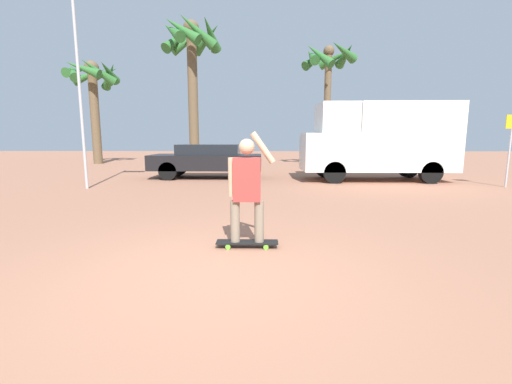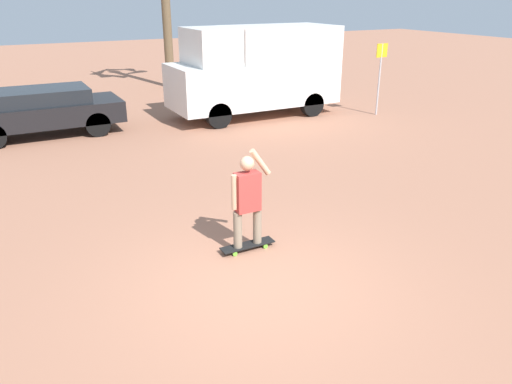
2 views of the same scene
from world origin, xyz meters
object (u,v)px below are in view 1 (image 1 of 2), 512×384
palm_tree_far_left (93,82)px  flagpole (81,57)px  palm_tree_center_background (191,51)px  street_sign (511,141)px  camper_van (379,139)px  person_skateboarder (247,185)px  parked_car_black (207,160)px  palm_tree_near_van (328,67)px  skateboard (247,242)px

palm_tree_far_left → flagpole: (4.96, -10.92, -1.03)m
palm_tree_center_background → palm_tree_far_left: (-6.73, 2.85, -1.07)m
street_sign → palm_tree_far_left: bearing=151.0°
camper_van → palm_tree_center_background: palm_tree_center_background is taller
flagpole → palm_tree_far_left: bearing=114.4°
camper_van → flagpole: bearing=-166.3°
palm_tree_far_left → person_skateboarder: bearing=-58.6°
palm_tree_center_background → street_sign: (11.88, -7.48, -4.62)m
parked_car_black → flagpole: flagpole is taller
camper_van → palm_tree_near_van: bearing=97.0°
palm_tree_near_van → palm_tree_far_left: (-14.14, 1.86, -0.47)m
palm_tree_center_background → street_sign: bearing=-32.2°
palm_tree_near_van → palm_tree_far_left: size_ratio=1.07×
skateboard → parked_car_black: parked_car_black is taller
person_skateboarder → flagpole: flagpole is taller
palm_tree_center_background → street_sign: size_ratio=3.32×
palm_tree_near_van → palm_tree_center_background: size_ratio=0.87×
camper_van → street_sign: camper_van is taller
flagpole → palm_tree_center_background: bearing=77.6°
parked_car_black → palm_tree_near_van: (5.87, 6.00, 4.79)m
parked_car_black → palm_tree_far_left: bearing=136.5°
palm_tree_center_background → flagpole: 8.53m
palm_tree_near_van → palm_tree_far_left: bearing=172.5°
parked_car_black → palm_tree_far_left: palm_tree_far_left is taller
person_skateboarder → palm_tree_far_left: 20.19m
skateboard → camper_van: size_ratio=0.16×
camper_van → palm_tree_far_left: palm_tree_far_left is taller
palm_tree_near_van → street_sign: 10.39m
palm_tree_center_background → palm_tree_far_left: size_ratio=1.23×
skateboard → flagpole: 8.93m
skateboard → flagpole: flagpole is taller
palm_tree_center_background → camper_van: bearing=-34.4°
camper_van → flagpole: size_ratio=0.80×
camper_van → flagpole: 10.58m
camper_van → parked_car_black: bearing=174.6°
parked_car_black → flagpole: (-3.31, -3.07, 3.29)m
person_skateboarder → camper_van: bearing=61.0°
camper_van → person_skateboarder: bearing=-119.0°
skateboard → street_sign: bearing=38.2°
palm_tree_far_left → parked_car_black: bearing=-43.5°
street_sign → camper_van: bearing=153.3°
parked_car_black → skateboard: bearing=-77.2°
palm_tree_far_left → flagpole: flagpole is taller
parked_car_black → palm_tree_center_background: palm_tree_center_background is taller
palm_tree_center_background → skateboard: bearing=-75.7°
camper_van → parked_car_black: 6.76m
person_skateboarder → flagpole: bearing=132.0°
skateboard → palm_tree_far_left: size_ratio=0.14×
skateboard → palm_tree_near_van: 16.42m
parked_car_black → street_sign: size_ratio=1.88×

